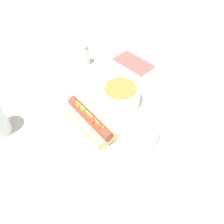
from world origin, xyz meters
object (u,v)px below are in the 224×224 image
at_px(hot_dog, 90,121).
at_px(soup_bowl, 121,94).
at_px(spoon, 99,100).
at_px(salt_shaker, 84,53).

relative_size(hot_dog, soup_bowl, 1.46).
distance_m(soup_bowl, spoon, 0.07).
bearing_deg(hot_dog, spoon, 128.81).
xyz_separation_m(hot_dog, spoon, (-0.07, 0.07, -0.02)).
xyz_separation_m(hot_dog, salt_shaker, (-0.28, 0.15, 0.01)).
relative_size(soup_bowl, salt_shaker, 1.34).
relative_size(soup_bowl, spoon, 0.68).
distance_m(hot_dog, salt_shaker, 0.31).
bearing_deg(salt_shaker, hot_dog, -28.46).
bearing_deg(soup_bowl, spoon, -125.61).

